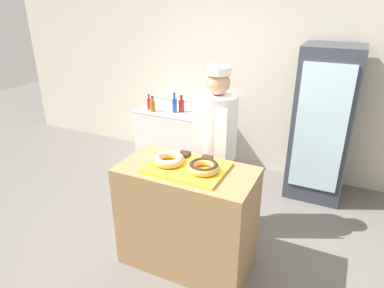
{
  "coord_description": "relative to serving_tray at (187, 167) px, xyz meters",
  "views": [
    {
      "loc": [
        1.1,
        -2.2,
        2.23
      ],
      "look_at": [
        0.0,
        0.1,
        1.12
      ],
      "focal_mm": 32.0,
      "sensor_mm": 36.0,
      "label": 1
    }
  ],
  "objects": [
    {
      "name": "ground_plane",
      "position": [
        0.0,
        0.0,
        -0.96
      ],
      "size": [
        14.0,
        14.0,
        0.0
      ],
      "primitive_type": "plane",
      "color": "#66605B"
    },
    {
      "name": "wall_back",
      "position": [
        0.0,
        2.13,
        0.39
      ],
      "size": [
        8.0,
        0.06,
        2.7
      ],
      "color": "beige",
      "rests_on": "ground_plane"
    },
    {
      "name": "display_counter",
      "position": [
        0.0,
        0.0,
        -0.48
      ],
      "size": [
        1.12,
        0.59,
        0.94
      ],
      "color": "#997047",
      "rests_on": "ground_plane"
    },
    {
      "name": "serving_tray",
      "position": [
        0.0,
        0.0,
        0.0
      ],
      "size": [
        0.64,
        0.46,
        0.02
      ],
      "color": "yellow",
      "rests_on": "display_counter"
    },
    {
      "name": "donut_light_glaze",
      "position": [
        -0.16,
        -0.02,
        0.05
      ],
      "size": [
        0.26,
        0.26,
        0.07
      ],
      "color": "tan",
      "rests_on": "serving_tray"
    },
    {
      "name": "donut_chocolate_glaze",
      "position": [
        0.16,
        -0.02,
        0.05
      ],
      "size": [
        0.26,
        0.26,
        0.07
      ],
      "color": "tan",
      "rests_on": "serving_tray"
    },
    {
      "name": "brownie_back_left",
      "position": [
        -0.1,
        0.16,
        0.03
      ],
      "size": [
        0.09,
        0.09,
        0.03
      ],
      "color": "#382111",
      "rests_on": "serving_tray"
    },
    {
      "name": "brownie_back_right",
      "position": [
        0.1,
        0.16,
        0.03
      ],
      "size": [
        0.09,
        0.09,
        0.03
      ],
      "color": "#382111",
      "rests_on": "serving_tray"
    },
    {
      "name": "baker_person",
      "position": [
        0.01,
        0.61,
        -0.08
      ],
      "size": [
        0.38,
        0.38,
        1.67
      ],
      "color": "#4C4C51",
      "rests_on": "ground_plane"
    },
    {
      "name": "beverage_fridge",
      "position": [
        0.87,
        1.74,
        -0.07
      ],
      "size": [
        0.63,
        0.61,
        1.77
      ],
      "color": "#333842",
      "rests_on": "ground_plane"
    },
    {
      "name": "chest_freezer",
      "position": [
        -0.99,
        1.75,
        -0.55
      ],
      "size": [
        1.06,
        0.65,
        0.8
      ],
      "color": "silver",
      "rests_on": "ground_plane"
    },
    {
      "name": "bottle_red",
      "position": [
        -1.36,
        1.59,
        -0.07
      ],
      "size": [
        0.06,
        0.06,
        0.21
      ],
      "color": "red",
      "rests_on": "chest_freezer"
    },
    {
      "name": "bottle_red_b",
      "position": [
        -0.92,
        1.7,
        -0.07
      ],
      "size": [
        0.08,
        0.08,
        0.22
      ],
      "color": "red",
      "rests_on": "chest_freezer"
    },
    {
      "name": "bottle_blue",
      "position": [
        -0.99,
        1.63,
        -0.05
      ],
      "size": [
        0.06,
        0.06,
        0.26
      ],
      "color": "#1E4CB2",
      "rests_on": "chest_freezer"
    },
    {
      "name": "bottle_amber",
      "position": [
        -1.26,
        1.53,
        -0.07
      ],
      "size": [
        0.07,
        0.07,
        0.21
      ],
      "color": "#99661E",
      "rests_on": "chest_freezer"
    }
  ]
}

